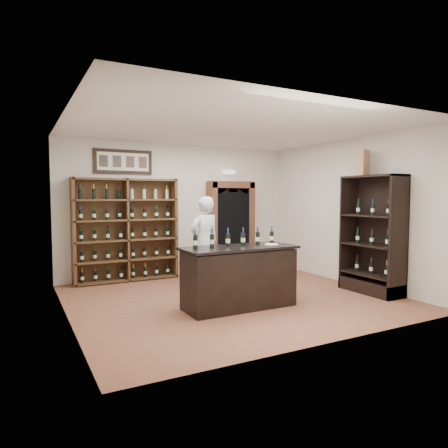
{
  "coord_description": "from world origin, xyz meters",
  "views": [
    {
      "loc": [
        -3.41,
        -6.15,
        1.82
      ],
      "look_at": [
        -0.0,
        0.3,
        1.3
      ],
      "focal_mm": 32.0,
      "sensor_mm": 36.0,
      "label": 1
    }
  ],
  "objects_px": {
    "shopkeeper": "(204,242)",
    "wine_shelf": "(126,230)",
    "tasting_counter": "(239,277)",
    "wine_crate": "(363,163)",
    "counter_bottle_0": "(195,242)",
    "side_cabinet": "(373,253)"
  },
  "relations": [
    {
      "from": "tasting_counter",
      "to": "wine_crate",
      "type": "height_order",
      "value": "wine_crate"
    },
    {
      "from": "tasting_counter",
      "to": "wine_crate",
      "type": "xyz_separation_m",
      "value": [
        2.67,
        -0.05,
        1.95
      ]
    },
    {
      "from": "wine_shelf",
      "to": "wine_crate",
      "type": "bearing_deg",
      "value": -38.33
    },
    {
      "from": "side_cabinet",
      "to": "wine_crate",
      "type": "relative_size",
      "value": 4.5
    },
    {
      "from": "wine_shelf",
      "to": "shopkeeper",
      "type": "distance_m",
      "value": 1.81
    },
    {
      "from": "tasting_counter",
      "to": "wine_crate",
      "type": "relative_size",
      "value": 3.84
    },
    {
      "from": "tasting_counter",
      "to": "shopkeeper",
      "type": "height_order",
      "value": "shopkeeper"
    },
    {
      "from": "tasting_counter",
      "to": "counter_bottle_0",
      "type": "xyz_separation_m",
      "value": [
        -0.72,
        0.12,
        0.61
      ]
    },
    {
      "from": "side_cabinet",
      "to": "wine_crate",
      "type": "distance_m",
      "value": 1.71
    },
    {
      "from": "counter_bottle_0",
      "to": "shopkeeper",
      "type": "height_order",
      "value": "shopkeeper"
    },
    {
      "from": "counter_bottle_0",
      "to": "shopkeeper",
      "type": "xyz_separation_m",
      "value": [
        0.87,
        1.52,
        -0.2
      ]
    },
    {
      "from": "tasting_counter",
      "to": "shopkeeper",
      "type": "xyz_separation_m",
      "value": [
        0.15,
        1.64,
        0.41
      ]
    },
    {
      "from": "wine_shelf",
      "to": "shopkeeper",
      "type": "bearing_deg",
      "value": -46.07
    },
    {
      "from": "counter_bottle_0",
      "to": "wine_crate",
      "type": "distance_m",
      "value": 3.65
    },
    {
      "from": "wine_shelf",
      "to": "counter_bottle_0",
      "type": "xyz_separation_m",
      "value": [
        0.38,
        -2.81,
        0.01
      ]
    },
    {
      "from": "counter_bottle_0",
      "to": "shopkeeper",
      "type": "bearing_deg",
      "value": 60.33
    },
    {
      "from": "shopkeeper",
      "to": "wine_shelf",
      "type": "bearing_deg",
      "value": -55.42
    },
    {
      "from": "side_cabinet",
      "to": "wine_crate",
      "type": "bearing_deg",
      "value": 101.35
    },
    {
      "from": "wine_crate",
      "to": "side_cabinet",
      "type": "bearing_deg",
      "value": -102.11
    },
    {
      "from": "tasting_counter",
      "to": "side_cabinet",
      "type": "xyz_separation_m",
      "value": [
        2.72,
        -0.3,
        0.26
      ]
    },
    {
      "from": "tasting_counter",
      "to": "wine_shelf",
      "type": "bearing_deg",
      "value": 110.56
    },
    {
      "from": "wine_crate",
      "to": "tasting_counter",
      "type": "bearing_deg",
      "value": 155.46
    }
  ]
}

